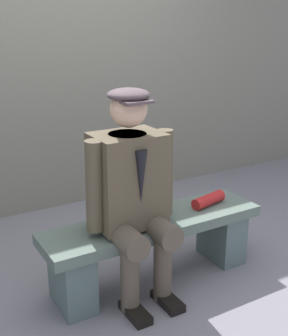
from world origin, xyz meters
name	(u,v)px	position (x,y,z in m)	size (l,w,h in m)	color
ground_plane	(154,279)	(0.00, 0.00, 0.00)	(30.00, 30.00, 0.00)	slate
bench	(154,241)	(0.00, 0.00, 0.28)	(1.45, 0.38, 0.43)	#56665C
seated_man	(132,189)	(0.18, 0.05, 0.69)	(0.57, 0.55, 1.27)	brown
rolled_magazine	(208,200)	(-0.43, 0.00, 0.47)	(0.08, 0.08, 0.26)	#B21E1E
stadium_wall	(58,62)	(0.00, -1.59, 1.27)	(12.00, 0.24, 2.55)	slate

